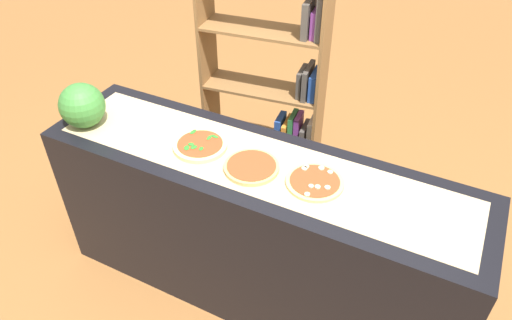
% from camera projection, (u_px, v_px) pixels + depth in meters
% --- Properties ---
extents(ground_plane, '(12.00, 12.00, 0.00)m').
position_uv_depth(ground_plane, '(256.00, 285.00, 2.92)').
color(ground_plane, brown).
extents(counter, '(2.25, 0.59, 0.96)m').
position_uv_depth(counter, '(256.00, 231.00, 2.62)').
color(counter, black).
rests_on(counter, ground_plane).
extents(parchment_paper, '(2.10, 0.44, 0.00)m').
position_uv_depth(parchment_paper, '(256.00, 163.00, 2.32)').
color(parchment_paper, tan).
rests_on(parchment_paper, counter).
extents(pizza_spinach_0, '(0.27, 0.27, 0.03)m').
position_uv_depth(pizza_spinach_0, '(200.00, 145.00, 2.41)').
color(pizza_spinach_0, '#E5C17F').
rests_on(pizza_spinach_0, parchment_paper).
extents(pizza_plain_1, '(0.27, 0.27, 0.02)m').
position_uv_depth(pizza_plain_1, '(251.00, 167.00, 2.28)').
color(pizza_plain_1, tan).
rests_on(pizza_plain_1, parchment_paper).
extents(pizza_mushroom_2, '(0.27, 0.27, 0.02)m').
position_uv_depth(pizza_mushroom_2, '(315.00, 182.00, 2.19)').
color(pizza_mushroom_2, '#DBB26B').
rests_on(pizza_mushroom_2, parchment_paper).
extents(watermelon, '(0.24, 0.24, 0.24)m').
position_uv_depth(watermelon, '(82.00, 106.00, 2.50)').
color(watermelon, '#387A33').
rests_on(watermelon, counter).
extents(bookshelf, '(0.82, 0.35, 1.63)m').
position_uv_depth(bookshelf, '(278.00, 101.00, 3.18)').
color(bookshelf, brown).
rests_on(bookshelf, ground_plane).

